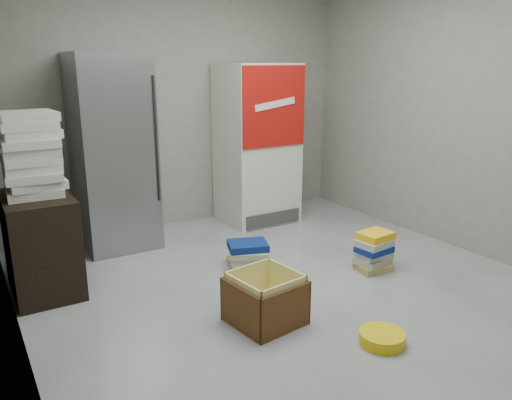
{
  "coord_description": "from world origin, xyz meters",
  "views": [
    {
      "loc": [
        -2.21,
        -2.72,
        1.81
      ],
      "look_at": [
        -0.13,
        0.7,
        0.7
      ],
      "focal_mm": 35.0,
      "sensor_mm": 36.0,
      "label": 1
    }
  ],
  "objects_px": {
    "wood_shelf": "(41,243)",
    "phonebook_stack_main": "(374,251)",
    "coke_cooler": "(257,144)",
    "steel_fridge": "(113,153)",
    "cardboard_box": "(265,302)"
  },
  "relations": [
    {
      "from": "steel_fridge",
      "to": "cardboard_box",
      "type": "relative_size",
      "value": 3.68
    },
    {
      "from": "cardboard_box",
      "to": "phonebook_stack_main",
      "type": "bearing_deg",
      "value": 4.28
    },
    {
      "from": "steel_fridge",
      "to": "cardboard_box",
      "type": "distance_m",
      "value": 2.3
    },
    {
      "from": "wood_shelf",
      "to": "cardboard_box",
      "type": "relative_size",
      "value": 1.55
    },
    {
      "from": "steel_fridge",
      "to": "cardboard_box",
      "type": "height_order",
      "value": "steel_fridge"
    },
    {
      "from": "phonebook_stack_main",
      "to": "steel_fridge",
      "type": "bearing_deg",
      "value": 134.07
    },
    {
      "from": "steel_fridge",
      "to": "wood_shelf",
      "type": "relative_size",
      "value": 2.37
    },
    {
      "from": "coke_cooler",
      "to": "phonebook_stack_main",
      "type": "xyz_separation_m",
      "value": [
        0.1,
        -1.84,
        -0.73
      ]
    },
    {
      "from": "steel_fridge",
      "to": "coke_cooler",
      "type": "xyz_separation_m",
      "value": [
        1.65,
        -0.01,
        -0.05
      ]
    },
    {
      "from": "steel_fridge",
      "to": "wood_shelf",
      "type": "bearing_deg",
      "value": -138.69
    },
    {
      "from": "wood_shelf",
      "to": "cardboard_box",
      "type": "xyz_separation_m",
      "value": [
        1.26,
        -1.39,
        -0.25
      ]
    },
    {
      "from": "cardboard_box",
      "to": "coke_cooler",
      "type": "bearing_deg",
      "value": 52.39
    },
    {
      "from": "coke_cooler",
      "to": "wood_shelf",
      "type": "relative_size",
      "value": 2.25
    },
    {
      "from": "wood_shelf",
      "to": "steel_fridge",
      "type": "bearing_deg",
      "value": 41.31
    },
    {
      "from": "wood_shelf",
      "to": "phonebook_stack_main",
      "type": "relative_size",
      "value": 2.23
    }
  ]
}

